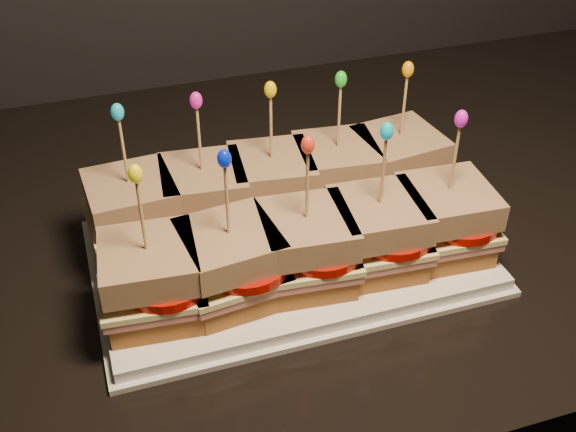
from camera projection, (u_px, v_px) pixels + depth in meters
name	position (u px, v px, depth m)	size (l,w,h in m)	color
granite_slab	(363.00, 202.00, 0.85)	(2.38, 0.70, 0.04)	black
platter	(288.00, 252.00, 0.73)	(0.38, 0.23, 0.02)	white
platter_rim	(288.00, 257.00, 0.74)	(0.39, 0.25, 0.01)	white
sandwich_0_bread_bot	(137.00, 233.00, 0.73)	(0.08, 0.08, 0.02)	brown
sandwich_0_ham	(135.00, 221.00, 0.72)	(0.09, 0.08, 0.01)	#B6685F
sandwich_0_cheese	(134.00, 215.00, 0.71)	(0.09, 0.09, 0.01)	#FAF096
sandwich_0_tomato	(146.00, 210.00, 0.71)	(0.08, 0.08, 0.01)	#AC0B03
sandwich_0_bread_top	(130.00, 194.00, 0.70)	(0.08, 0.08, 0.03)	#62290D
sandwich_0_pick	(124.00, 155.00, 0.67)	(0.00, 0.00, 0.09)	tan
sandwich_0_frill	(117.00, 112.00, 0.64)	(0.01, 0.01, 0.02)	#16ABCA
sandwich_1_bread_bot	(206.00, 220.00, 0.74)	(0.08, 0.08, 0.02)	brown
sandwich_1_ham	(205.00, 208.00, 0.73)	(0.09, 0.08, 0.01)	#B6685F
sandwich_1_cheese	(205.00, 202.00, 0.73)	(0.09, 0.09, 0.01)	#FAF096
sandwich_1_tomato	(217.00, 197.00, 0.72)	(0.08, 0.08, 0.01)	#AC0B03
sandwich_1_bread_top	(203.00, 181.00, 0.72)	(0.08, 0.08, 0.03)	#62290D
sandwich_1_pick	(200.00, 143.00, 0.69)	(0.00, 0.00, 0.09)	tan
sandwich_1_frill	(196.00, 100.00, 0.66)	(0.01, 0.01, 0.02)	#D71AA7
sandwich_2_bread_bot	(272.00, 207.00, 0.76)	(0.08, 0.08, 0.02)	brown
sandwich_2_ham	(272.00, 195.00, 0.75)	(0.09, 0.08, 0.01)	#B6685F
sandwich_2_cheese	(272.00, 190.00, 0.75)	(0.09, 0.09, 0.01)	#FAF096
sandwich_2_tomato	(285.00, 185.00, 0.74)	(0.08, 0.08, 0.01)	#AC0B03
sandwich_2_bread_top	(272.00, 169.00, 0.73)	(0.08, 0.08, 0.03)	#62290D
sandwich_2_pick	(271.00, 131.00, 0.71)	(0.00, 0.00, 0.09)	tan
sandwich_2_frill	(270.00, 89.00, 0.68)	(0.01, 0.01, 0.02)	#E7BD04
sandwich_3_bread_bot	(335.00, 195.00, 0.78)	(0.08, 0.08, 0.02)	brown
sandwich_3_ham	(336.00, 184.00, 0.77)	(0.09, 0.08, 0.01)	#B6685F
sandwich_3_cheese	(336.00, 178.00, 0.77)	(0.09, 0.09, 0.01)	#FAF096
sandwich_3_tomato	(349.00, 173.00, 0.76)	(0.08, 0.08, 0.01)	#AC0B03
sandwich_3_bread_top	(337.00, 157.00, 0.75)	(0.08, 0.08, 0.03)	#62290D
sandwich_3_pick	(339.00, 120.00, 0.73)	(0.00, 0.00, 0.09)	tan
sandwich_3_frill	(341.00, 79.00, 0.70)	(0.01, 0.01, 0.02)	green
sandwich_4_bread_bot	(396.00, 184.00, 0.80)	(0.08, 0.08, 0.02)	brown
sandwich_4_ham	(397.00, 172.00, 0.79)	(0.09, 0.08, 0.01)	#B6685F
sandwich_4_cheese	(398.00, 167.00, 0.78)	(0.09, 0.09, 0.01)	#FAF096
sandwich_4_tomato	(411.00, 162.00, 0.78)	(0.08, 0.08, 0.01)	#AC0B03
sandwich_4_bread_top	(400.00, 146.00, 0.77)	(0.08, 0.08, 0.03)	#62290D
sandwich_4_pick	(404.00, 110.00, 0.74)	(0.00, 0.00, 0.09)	tan
sandwich_4_frill	(408.00, 69.00, 0.72)	(0.01, 0.01, 0.02)	orange
sandwich_5_bread_bot	(154.00, 302.00, 0.64)	(0.08, 0.08, 0.02)	brown
sandwich_5_ham	(153.00, 290.00, 0.64)	(0.09, 0.08, 0.01)	#B6685F
sandwich_5_cheese	(152.00, 284.00, 0.63)	(0.09, 0.09, 0.01)	#FAF096
sandwich_5_tomato	(166.00, 279.00, 0.62)	(0.08, 0.08, 0.01)	#AC0B03
sandwich_5_bread_top	(148.00, 261.00, 0.62)	(0.08, 0.08, 0.03)	#62290D
sandwich_5_pick	(142.00, 220.00, 0.59)	(0.00, 0.00, 0.09)	tan
sandwich_5_frill	(135.00, 174.00, 0.56)	(0.01, 0.01, 0.02)	yellow
sandwich_6_bread_bot	(232.00, 286.00, 0.66)	(0.08, 0.08, 0.02)	brown
sandwich_6_ham	(231.00, 273.00, 0.65)	(0.09, 0.08, 0.01)	#B6685F
sandwich_6_cheese	(231.00, 267.00, 0.65)	(0.09, 0.09, 0.01)	#FAF096
sandwich_6_tomato	(245.00, 262.00, 0.64)	(0.08, 0.08, 0.01)	#AC0B03
sandwich_6_bread_top	(230.00, 245.00, 0.63)	(0.08, 0.08, 0.03)	#62290D
sandwich_6_pick	(227.00, 204.00, 0.61)	(0.00, 0.00, 0.09)	tan
sandwich_6_frill	(224.00, 159.00, 0.58)	(0.01, 0.01, 0.02)	#061EDA
sandwich_7_bread_bot	(306.00, 270.00, 0.68)	(0.08, 0.08, 0.02)	brown
sandwich_7_ham	(306.00, 258.00, 0.67)	(0.09, 0.08, 0.01)	#B6685F
sandwich_7_cheese	(306.00, 252.00, 0.67)	(0.09, 0.09, 0.01)	#FAF096
sandwich_7_tomato	(321.00, 247.00, 0.66)	(0.08, 0.08, 0.01)	#AC0B03
sandwich_7_bread_top	(306.00, 230.00, 0.65)	(0.08, 0.08, 0.03)	#62290D
sandwich_7_pick	(307.00, 189.00, 0.63)	(0.00, 0.00, 0.09)	tan
sandwich_7_frill	(308.00, 145.00, 0.60)	(0.01, 0.01, 0.02)	red
sandwich_8_bread_bot	(375.00, 255.00, 0.70)	(0.08, 0.08, 0.02)	brown
sandwich_8_ham	(377.00, 243.00, 0.69)	(0.09, 0.08, 0.01)	#B6685F
sandwich_8_cheese	(377.00, 237.00, 0.68)	(0.09, 0.09, 0.01)	#FAF096
sandwich_8_tomato	(392.00, 232.00, 0.68)	(0.08, 0.08, 0.01)	#AC0B03
sandwich_8_bread_top	(379.00, 215.00, 0.67)	(0.08, 0.08, 0.03)	#62290D
sandwich_8_pick	(383.00, 175.00, 0.64)	(0.00, 0.00, 0.09)	tan
sandwich_8_frill	(387.00, 131.00, 0.62)	(0.01, 0.01, 0.02)	#08B7CA
sandwich_9_bread_bot	(442.00, 241.00, 0.72)	(0.08, 0.08, 0.02)	brown
sandwich_9_ham	(444.00, 229.00, 0.71)	(0.09, 0.08, 0.01)	#B6685F
sandwich_9_cheese	(444.00, 223.00, 0.70)	(0.09, 0.09, 0.01)	#FAF096
sandwich_9_tomato	(460.00, 218.00, 0.70)	(0.08, 0.08, 0.01)	#AC0B03
sandwich_9_bread_top	(448.00, 201.00, 0.69)	(0.08, 0.08, 0.03)	#62290D
sandwich_9_pick	(454.00, 162.00, 0.66)	(0.00, 0.00, 0.09)	tan
sandwich_9_frill	(461.00, 119.00, 0.63)	(0.01, 0.01, 0.02)	#CC18BC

